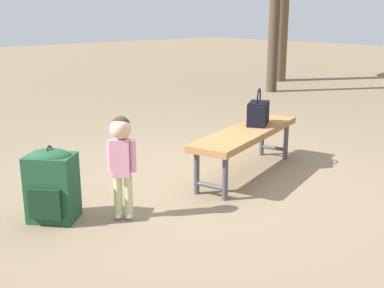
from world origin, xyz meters
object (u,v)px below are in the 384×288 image
at_px(park_bench, 247,136).
at_px(child_standing, 122,152).
at_px(handbag, 258,112).
at_px(backpack_large, 52,183).

bearing_deg(park_bench, child_standing, 1.84).
height_order(park_bench, child_standing, child_standing).
bearing_deg(child_standing, handbag, -175.83).
relative_size(park_bench, backpack_large, 2.79).
height_order(handbag, backpack_large, handbag).
height_order(handbag, child_standing, handbag).
distance_m(child_standing, backpack_large, 0.58).
bearing_deg(backpack_large, handbag, 174.53).
bearing_deg(handbag, backpack_large, -5.47).
xyz_separation_m(child_standing, backpack_large, (0.42, -0.33, -0.24)).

